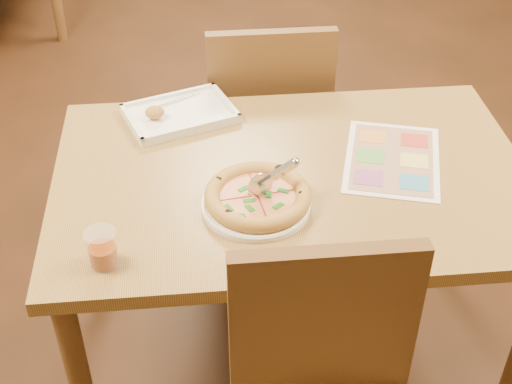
{
  "coord_description": "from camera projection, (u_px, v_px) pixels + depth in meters",
  "views": [
    {
      "loc": [
        -0.25,
        -1.55,
        1.87
      ],
      "look_at": [
        -0.11,
        -0.14,
        0.77
      ],
      "focal_mm": 50.0,
      "sensor_mm": 36.0,
      "label": 1
    }
  ],
  "objects": [
    {
      "name": "menu",
      "position": [
        392.0,
        159.0,
        1.99
      ],
      "size": [
        0.35,
        0.42,
        0.0
      ],
      "primitive_type": "cube",
      "rotation": [
        0.0,
        0.0,
        -0.28
      ],
      "color": "white",
      "rests_on": "dining_table"
    },
    {
      "name": "chair_far",
      "position": [
        268.0,
        108.0,
        2.51
      ],
      "size": [
        0.42,
        0.42,
        0.47
      ],
      "rotation": [
        0.0,
        0.0,
        3.14
      ],
      "color": "brown",
      "rests_on": "ground"
    },
    {
      "name": "glass_tumbler",
      "position": [
        102.0,
        250.0,
        1.64
      ],
      "size": [
        0.07,
        0.07,
        0.09
      ],
      "rotation": [
        0.0,
        0.0,
        -0.18
      ],
      "color": "#89370A",
      "rests_on": "dining_table"
    },
    {
      "name": "pizza_cutter",
      "position": [
        273.0,
        177.0,
        1.79
      ],
      "size": [
        0.13,
        0.06,
        0.08
      ],
      "rotation": [
        0.0,
        0.0,
        0.38
      ],
      "color": "silver",
      "rests_on": "pizza"
    },
    {
      "name": "pizza",
      "position": [
        258.0,
        196.0,
        1.81
      ],
      "size": [
        0.28,
        0.28,
        0.04
      ],
      "rotation": [
        0.0,
        0.0,
        0.14
      ],
      "color": "gold",
      "rests_on": "plate"
    },
    {
      "name": "appetizer_tray",
      "position": [
        178.0,
        115.0,
        2.16
      ],
      "size": [
        0.37,
        0.31,
        0.06
      ],
      "rotation": [
        0.0,
        0.0,
        0.34
      ],
      "color": "white",
      "rests_on": "dining_table"
    },
    {
      "name": "plate",
      "position": [
        256.0,
        205.0,
        1.82
      ],
      "size": [
        0.35,
        0.35,
        0.01
      ],
      "primitive_type": "cylinder",
      "rotation": [
        0.0,
        0.0,
        -0.3
      ],
      "color": "white",
      "rests_on": "dining_table"
    },
    {
      "name": "dining_table",
      "position": [
        292.0,
        198.0,
        1.99
      ],
      "size": [
        1.3,
        0.85,
        0.72
      ],
      "color": "olive",
      "rests_on": "ground"
    }
  ]
}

